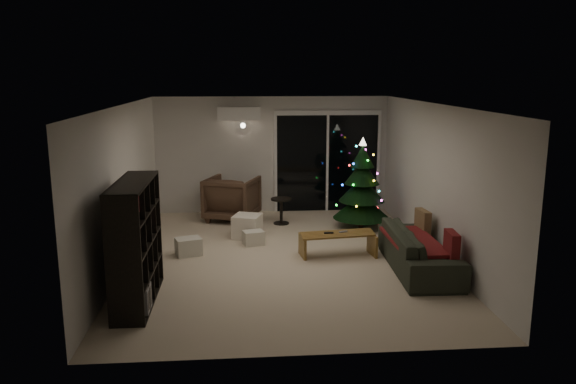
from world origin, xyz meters
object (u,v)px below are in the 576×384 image
Objects in this scene: armchair at (232,198)px; coffee_table at (338,245)px; bookshelf at (120,243)px; media_cabinet at (140,246)px; sofa at (419,250)px; christmas_tree at (362,183)px.

armchair is 0.81× the size of coffee_table.
bookshelf is 1.43m from media_cabinet.
bookshelf reaches higher than sofa.
bookshelf is 1.32× the size of coffee_table.
coffee_table is at bearing -114.02° from christmas_tree.
media_cabinet is 0.51× the size of sofa.
media_cabinet is 0.62× the size of christmas_tree.
media_cabinet is (0.00, 1.35, -0.47)m from bookshelf.
armchair is 0.46× the size of sofa.
sofa is 2.53m from christmas_tree.
media_cabinet is 4.42m from christmas_tree.
armchair is (1.38, 2.83, 0.11)m from media_cabinet.
bookshelf reaches higher than armchair.
sofa is 1.37m from coffee_table.
coffee_table is at bearing 59.02° from sofa.
media_cabinet reaches higher than sofa.
armchair is at bearing 44.16° from sofa.
christmas_tree reaches higher than bookshelf.
bookshelf is 1.63× the size of armchair.
sofa reaches higher than coffee_table.
christmas_tree is at bearing 30.42° from bookshelf.
armchair is 3.09m from coffee_table.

